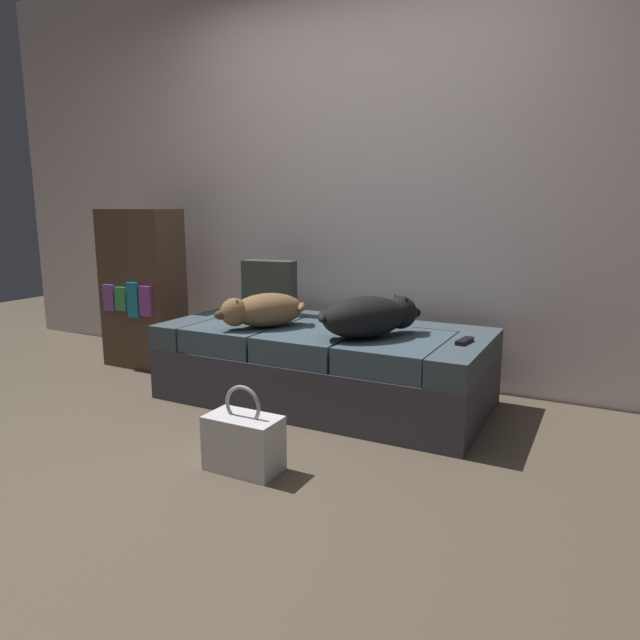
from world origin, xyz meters
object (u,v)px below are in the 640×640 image
tv_remote (465,341)px  handbag (243,442)px  dog_dark (371,316)px  throw_pillow (269,287)px  dog_tan (262,310)px  bookshelf (143,289)px  couch (324,364)px

tv_remote → handbag: size_ratio=0.40×
dog_dark → tv_remote: size_ratio=3.94×
dog_dark → throw_pillow: throw_pillow is taller
dog_tan → tv_remote: dog_tan is taller
dog_dark → throw_pillow: bearing=157.8°
dog_tan → handbag: 0.99m
throw_pillow → handbag: 1.44m
dog_dark → tv_remote: dog_dark is taller
dog_tan → bookshelf: bookshelf is taller
dog_tan → throw_pillow: (-0.20, 0.40, 0.07)m
couch → tv_remote: size_ratio=12.29×
dog_dark → throw_pillow: size_ratio=1.74×
couch → dog_tan: bearing=-152.3°
dog_tan → dog_dark: bearing=4.8°
bookshelf → dog_tan: bearing=-12.6°
handbag → couch: bearing=96.2°
dog_dark → handbag: (-0.23, -0.86, -0.42)m
couch → tv_remote: (0.81, -0.03, 0.23)m
dog_dark → handbag: bearing=-104.7°
dog_tan → throw_pillow: throw_pillow is taller
tv_remote → handbag: (-0.70, -0.94, -0.32)m
dog_dark → tv_remote: 0.50m
dog_tan → dog_dark: (0.64, 0.05, 0.01)m
throw_pillow → dog_tan: bearing=-62.9°
couch → tv_remote: tv_remote is taller
couch → throw_pillow: throw_pillow is taller
tv_remote → bookshelf: bearing=-175.1°
couch → dog_dark: size_ratio=3.12×
couch → dog_dark: dog_dark is taller
dog_tan → bookshelf: 1.19m
tv_remote → throw_pillow: (-1.32, 0.26, 0.16)m
couch → handbag: bearing=-83.8°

